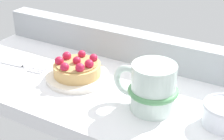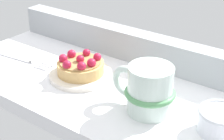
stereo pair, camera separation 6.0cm
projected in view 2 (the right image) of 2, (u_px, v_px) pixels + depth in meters
ground_plane at (106, 91)px, 68.57cm from camera, size 69.96×30.20×3.16cm
window_rail_back at (141, 48)px, 75.55cm from camera, size 68.56×4.32×6.66cm
dessert_plate at (81, 75)px, 70.24cm from camera, size 12.96×12.96×1.00cm
raspberry_tart at (80, 66)px, 69.22cm from camera, size 9.60×9.60×4.12cm
coffee_mug at (148, 90)px, 57.69cm from camera, size 12.12×8.79×8.67cm
dessert_fork at (22, 60)px, 77.06cm from camera, size 16.48×3.28×0.60cm
sugar_bowl at (220, 120)px, 53.44cm from camera, size 7.27×7.27×3.97cm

